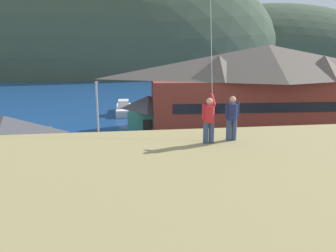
{
  "coord_description": "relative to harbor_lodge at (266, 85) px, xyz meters",
  "views": [
    {
      "loc": [
        -3.82,
        -18.95,
        10.91
      ],
      "look_at": [
        -0.13,
        9.0,
        3.89
      ],
      "focal_mm": 37.15,
      "sensor_mm": 36.0,
      "label": 1
    }
  ],
  "objects": [
    {
      "name": "storage_shed_waterside",
      "position": [
        -14.41,
        0.67,
        -3.17
      ],
      "size": [
        5.72,
        5.77,
        4.4
      ],
      "color": "#338475",
      "rests_on": "ground"
    },
    {
      "name": "ground_plane",
      "position": [
        -13.71,
        -21.68,
        -5.46
      ],
      "size": [
        600.0,
        600.0,
        0.0
      ],
      "primitive_type": "plane",
      "color": "#66604C"
    },
    {
      "name": "moored_boat_wharfside",
      "position": [
        -17.44,
        11.37,
        -4.74
      ],
      "size": [
        2.31,
        6.91,
        2.16
      ],
      "color": "silver",
      "rests_on": "ground"
    },
    {
      "name": "parked_car_lone_by_shed",
      "position": [
        -23.01,
        -21.5,
        -4.4
      ],
      "size": [
        4.33,
        2.31,
        1.82
      ],
      "color": "red",
      "rests_on": "parking_lot_pad"
    },
    {
      "name": "parked_car_corner_spot",
      "position": [
        -6.53,
        -16.27,
        -4.4
      ],
      "size": [
        4.3,
        2.26,
        1.82
      ],
      "color": "navy",
      "rests_on": "parking_lot_pad"
    },
    {
      "name": "person_kite_flyer",
      "position": [
        -14.33,
        -28.2,
        2.56
      ],
      "size": [
        0.51,
        0.66,
        1.86
      ],
      "color": "#384770",
      "rests_on": "grassy_hill_foreground"
    },
    {
      "name": "parked_car_mid_row_far",
      "position": [
        -12.23,
        -20.08,
        -4.4
      ],
      "size": [
        4.35,
        2.36,
        1.82
      ],
      "color": "silver",
      "rests_on": "parking_lot_pad"
    },
    {
      "name": "far_hill_west_ridge",
      "position": [
        -22.36,
        90.35,
        -5.46
      ],
      "size": [
        131.39,
        73.45,
        88.91
      ],
      "primitive_type": "ellipsoid",
      "color": "#3D4C38",
      "rests_on": "ground"
    },
    {
      "name": "parked_car_front_row_silver",
      "position": [
        -14.27,
        -15.85,
        -4.4
      ],
      "size": [
        4.27,
        2.2,
        1.82
      ],
      "color": "black",
      "rests_on": "parking_lot_pad"
    },
    {
      "name": "parked_car_mid_row_center",
      "position": [
        -18.35,
        -21.82,
        -4.4
      ],
      "size": [
        4.34,
        2.34,
        1.82
      ],
      "color": "black",
      "rests_on": "parking_lot_pad"
    },
    {
      "name": "far_hill_east_peak",
      "position": [
        45.03,
        95.87,
        -5.46
      ],
      "size": [
        109.65,
        48.65,
        49.65
      ],
      "primitive_type": "ellipsoid",
      "color": "#3D4C38",
      "rests_on": "ground"
    },
    {
      "name": "moored_boat_outer_mooring",
      "position": [
        -10.76,
        13.56,
        -4.74
      ],
      "size": [
        2.08,
        5.84,
        2.16
      ],
      "color": "#A8A399",
      "rests_on": "ground"
    },
    {
      "name": "storage_shed_near_lot",
      "position": [
        -26.45,
        -13.78,
        -2.69
      ],
      "size": [
        7.01,
        5.09,
        5.36
      ],
      "color": "#474C56",
      "rests_on": "ground"
    },
    {
      "name": "parking_light_pole",
      "position": [
        -19.7,
        -11.13,
        -1.13
      ],
      "size": [
        0.24,
        0.78,
        7.38
      ],
      "color": "#ADADB2",
      "rests_on": "parking_lot_pad"
    },
    {
      "name": "parking_lot_pad",
      "position": [
        -13.71,
        -16.68,
        -5.41
      ],
      "size": [
        40.0,
        20.0,
        0.1
      ],
      "primitive_type": "cube",
      "color": "gray",
      "rests_on": "ground"
    },
    {
      "name": "wharf_dock",
      "position": [
        -14.0,
        10.66,
        -5.11
      ],
      "size": [
        3.2,
        10.39,
        0.7
      ],
      "color": "#70604C",
      "rests_on": "ground"
    },
    {
      "name": "bay_water",
      "position": [
        -13.71,
        38.32,
        -5.45
      ],
      "size": [
        360.0,
        84.0,
        0.03
      ],
      "primitive_type": "cube",
      "color": "navy",
      "rests_on": "ground"
    },
    {
      "name": "harbor_lodge",
      "position": [
        0.0,
        0.0,
        0.0
      ],
      "size": [
        30.15,
        11.35,
        10.32
      ],
      "color": "brown",
      "rests_on": "ground"
    },
    {
      "name": "parked_car_back_row_left",
      "position": [
        -4.39,
        -20.56,
        -4.4
      ],
      "size": [
        4.21,
        2.08,
        1.82
      ],
      "color": "slate",
      "rests_on": "parking_lot_pad"
    },
    {
      "name": "parked_car_back_row_right",
      "position": [
        -19.76,
        -14.8,
        -4.4
      ],
      "size": [
        4.2,
        2.06,
        1.82
      ],
      "color": "#9EA3A8",
      "rests_on": "parking_lot_pad"
    },
    {
      "name": "person_companion",
      "position": [
        -13.35,
        -27.94,
        2.54
      ],
      "size": [
        0.55,
        0.4,
        1.74
      ],
      "color": "#384770",
      "rests_on": "grassy_hill_foreground"
    }
  ]
}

